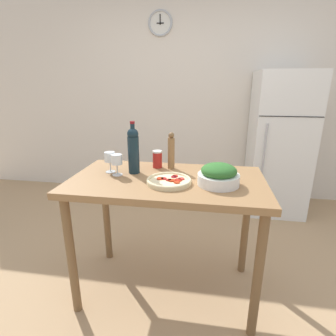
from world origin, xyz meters
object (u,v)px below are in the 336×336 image
(homemade_pizza, at_px, (169,181))
(pepper_mill, at_px, (171,151))
(refrigerator, at_px, (278,144))
(wine_glass_far, at_px, (110,158))
(wine_glass_near, at_px, (117,161))
(salt_canister, at_px, (157,159))
(salad_bowl, at_px, (219,175))
(wine_bottle, at_px, (133,150))

(homemade_pizza, bearing_deg, pepper_mill, 96.07)
(refrigerator, bearing_deg, wine_glass_far, -134.49)
(wine_glass_near, distance_m, salt_canister, 0.32)
(wine_glass_far, height_order, salad_bowl, wine_glass_far)
(wine_glass_near, relative_size, homemade_pizza, 0.51)
(wine_glass_near, height_order, wine_glass_far, same)
(refrigerator, distance_m, wine_glass_near, 2.10)
(wine_glass_near, bearing_deg, wine_bottle, 33.43)
(refrigerator, relative_size, salt_canister, 12.77)
(wine_bottle, relative_size, pepper_mill, 1.34)
(salad_bowl, xyz_separation_m, salt_canister, (-0.44, 0.28, 0.00))
(refrigerator, relative_size, wine_glass_far, 11.23)
(homemade_pizza, height_order, salt_canister, salt_canister)
(wine_glass_far, xyz_separation_m, salad_bowl, (0.74, -0.13, -0.04))
(wine_glass_far, bearing_deg, pepper_mill, 20.40)
(wine_glass_far, bearing_deg, salt_canister, 27.46)
(pepper_mill, height_order, salad_bowl, pepper_mill)
(wine_glass_far, distance_m, homemade_pizza, 0.47)
(refrigerator, bearing_deg, wine_glass_near, -132.14)
(wine_bottle, bearing_deg, homemade_pizza, -30.99)
(salad_bowl, bearing_deg, wine_glass_near, 173.65)
(salt_canister, bearing_deg, salad_bowl, -33.09)
(refrigerator, relative_size, wine_bottle, 4.53)
(wine_glass_near, distance_m, homemade_pizza, 0.39)
(pepper_mill, xyz_separation_m, salt_canister, (-0.10, 0.01, -0.07))
(pepper_mill, distance_m, homemade_pizza, 0.32)
(wine_bottle, relative_size, homemade_pizza, 1.28)
(wine_bottle, bearing_deg, refrigerator, 48.72)
(homemade_pizza, bearing_deg, salt_canister, 113.77)
(wine_bottle, xyz_separation_m, pepper_mill, (0.24, 0.14, -0.04))
(refrigerator, bearing_deg, wine_bottle, -131.28)
(refrigerator, bearing_deg, homemade_pizza, -122.06)
(refrigerator, height_order, pepper_mill, refrigerator)
(wine_bottle, xyz_separation_m, homemade_pizza, (0.27, -0.16, -0.15))
(wine_bottle, bearing_deg, wine_glass_near, -146.57)
(refrigerator, distance_m, homemade_pizza, 1.94)
(wine_glass_far, relative_size, salt_canister, 1.14)
(wine_glass_far, bearing_deg, wine_bottle, 4.51)
(salad_bowl, distance_m, homemade_pizza, 0.31)
(wine_bottle, relative_size, wine_glass_near, 2.48)
(salt_canister, bearing_deg, homemade_pizza, -66.23)
(wine_glass_far, xyz_separation_m, pepper_mill, (0.41, 0.15, 0.03))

